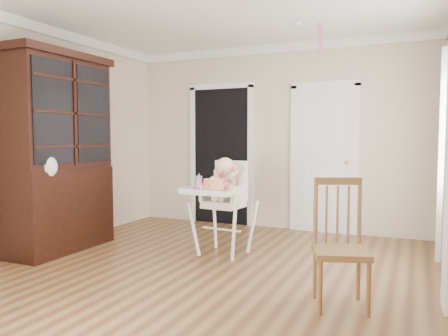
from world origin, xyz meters
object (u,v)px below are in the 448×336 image
at_px(high_chair, 223,196).
at_px(cake, 214,185).
at_px(sippy_cup, 199,182).
at_px(china_cabinet, 59,152).
at_px(dining_chair, 340,247).

xyz_separation_m(high_chair, cake, (-0.00, -0.26, 0.15)).
height_order(sippy_cup, china_cabinet, china_cabinet).
relative_size(high_chair, dining_chair, 1.08).
height_order(high_chair, cake, high_chair).
bearing_deg(china_cabinet, cake, 10.74).
height_order(high_chair, china_cabinet, china_cabinet).
bearing_deg(dining_chair, cake, 133.52).
distance_m(sippy_cup, dining_chair, 1.99).
relative_size(china_cabinet, dining_chair, 2.30).
distance_m(high_chair, cake, 0.30).
bearing_deg(dining_chair, china_cabinet, 154.09).
height_order(cake, sippy_cup, sippy_cup).
bearing_deg(cake, dining_chair, -27.99).
bearing_deg(cake, high_chair, 89.35).
relative_size(sippy_cup, china_cabinet, 0.08).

